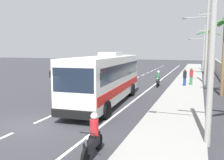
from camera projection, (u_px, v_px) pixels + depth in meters
The scene contains 12 objects.
ground_plane at pixel (33, 124), 12.39m from camera, with size 160.00×160.00×0.00m, color #303035.
sidewalk_kerb at pixel (183, 96), 19.37m from camera, with size 3.20×90.00×0.14m, color gray.
lane_markings at pixel (139, 86), 25.03m from camera, with size 3.60×71.00×0.01m.
coach_bus_foreground at pixel (106, 77), 16.94m from camera, with size 3.33×10.85×3.63m.
motorcycle_beside_bus at pixel (93, 139), 8.58m from camera, with size 0.56×1.96×1.58m.
motorcycle_trailing at pixel (158, 80), 24.83m from camera, with size 0.56×1.96×1.65m.
pedestrian_near_kerb at pixel (185, 77), 24.47m from camera, with size 0.36×0.36×1.71m.
pedestrian_midwalk at pixel (191, 76), 25.05m from camera, with size 0.36×0.36×1.77m.
utility_pole_nearest at pixel (210, 29), 9.01m from camera, with size 3.53×0.24×8.65m.
utility_pole_mid at pixel (206, 39), 25.54m from camera, with size 3.54×0.24×9.35m.
utility_pole_far at pixel (203, 47), 42.27m from camera, with size 3.77×0.24×8.08m.
palm_third at pixel (208, 42), 35.63m from camera, with size 3.62×3.52×6.86m.
Camera 1 is at (7.98, -9.86, 3.84)m, focal length 38.26 mm.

